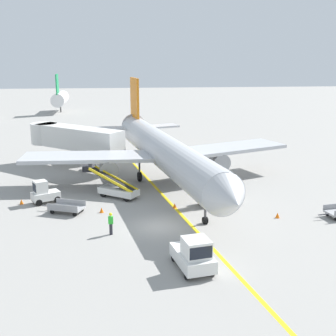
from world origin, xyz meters
TOP-DOWN VIEW (x-y plane):
  - ground_plane at (0.00, 0.00)m, footprint 300.00×300.00m
  - taxi_line_yellow at (1.69, 5.00)m, footprint 14.63×78.76m
  - airliner at (1.59, 12.09)m, footprint 28.15×35.20m
  - jet_bridge at (-8.66, 20.23)m, footprint 11.40×10.11m
  - pushback_tug at (1.60, -7.37)m, footprint 2.54×3.89m
  - baggage_tug_near_wing at (-9.67, 6.81)m, footprint 2.73×2.25m
  - belt_loader_forward_hold at (-3.13, 7.82)m, footprint 4.78×3.96m
  - belt_loader_aft_hold at (5.67, 4.91)m, footprint 5.15×2.76m
  - baggage_cart_empty_trailing at (-7.38, 3.97)m, footprint 3.78×2.51m
  - ground_crew_marshaller at (-3.59, -1.19)m, footprint 0.36×0.24m
  - safety_cone_nose_left at (-4.46, 3.71)m, footprint 0.36×0.36m
  - safety_cone_nose_right at (9.88, 0.92)m, footprint 0.36×0.36m
  - safety_cone_wingtip_left at (1.81, 4.22)m, footprint 0.36×0.36m
  - safety_cone_wingtip_right at (-11.66, 6.70)m, footprint 0.36×0.36m
  - distant_aircraft_mid_left at (-16.35, 73.08)m, footprint 3.00×10.10m

SIDE VIEW (x-z plane):
  - ground_plane at x=0.00m, z-range 0.00..0.00m
  - taxi_line_yellow at x=1.69m, z-range 0.00..0.01m
  - safety_cone_nose_left at x=-4.46m, z-range 0.00..0.44m
  - safety_cone_nose_right at x=9.88m, z-range 0.00..0.44m
  - safety_cone_wingtip_left at x=1.81m, z-range 0.00..0.44m
  - safety_cone_wingtip_right at x=-11.66m, z-range 0.00..0.44m
  - baggage_cart_empty_trailing at x=-7.38m, z-range 0.00..0.94m
  - belt_loader_forward_hold at x=-3.13m, z-range -0.52..2.07m
  - belt_loader_aft_hold at x=5.67m, z-range -0.52..2.07m
  - ground_crew_marshaller at x=-3.59m, z-range 0.06..1.76m
  - baggage_tug_near_wing at x=-9.67m, z-range -0.12..1.98m
  - pushback_tug at x=1.60m, z-range -0.11..2.09m
  - distant_aircraft_mid_left at x=-16.35m, z-range -1.18..7.62m
  - airliner at x=1.59m, z-range -1.63..8.47m
  - jet_bridge at x=-8.66m, z-range 1.12..5.97m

